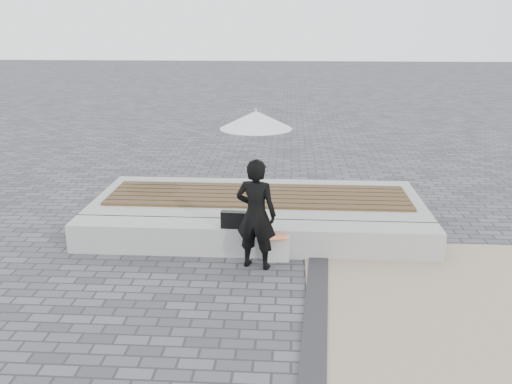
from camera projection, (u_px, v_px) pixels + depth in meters
The scene contains 10 objects.
ground at pixel (243, 312), 5.79m from camera, with size 80.00×80.00×0.00m, color #515157.
edging_band at pixel (314, 339), 5.26m from camera, with size 0.25×5.20×0.04m, color #2A2A2C.
seating_ledge at pixel (253, 238), 7.25m from camera, with size 5.00×0.45×0.40m, color #ABABA5.
timber_platform at pixel (258, 209), 8.39m from camera, with size 5.00×2.00×0.40m, color #A1A19C.
timber_decking at pixel (258, 195), 8.33m from camera, with size 4.60×1.20×0.04m, color brown, non-canonical shape.
woman at pixel (256, 214), 6.65m from camera, with size 0.52×0.34×1.42m, color black.
parasol at pixel (256, 120), 6.30m from camera, with size 0.86×0.86×1.10m.
handbag at pixel (233, 220), 7.03m from camera, with size 0.32×0.11×0.23m, color black.
canvas_tote at pixel (276, 248), 6.99m from camera, with size 0.33×0.14×0.35m, color beige.
magazine at pixel (276, 237), 6.88m from camera, with size 0.29×0.21×0.01m, color #F22E4B.
Camera 1 is at (0.47, -5.11, 2.98)m, focal length 37.61 mm.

